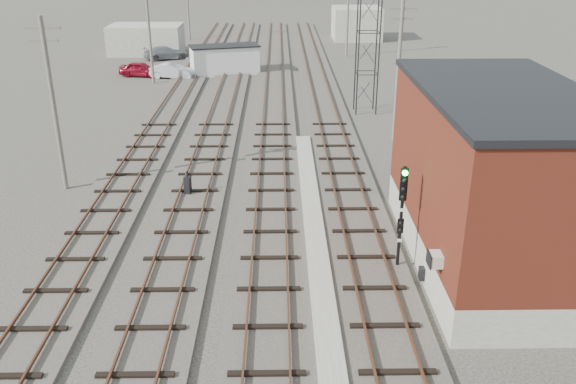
{
  "coord_description": "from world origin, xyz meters",
  "views": [
    {
      "loc": [
        -1.09,
        -10.31,
        12.57
      ],
      "look_at": [
        -0.7,
        14.13,
        2.2
      ],
      "focal_mm": 38.0,
      "sensor_mm": 36.0,
      "label": 1
    }
  ],
  "objects_px": {
    "site_trailer": "(225,60)",
    "car_silver": "(173,71)",
    "signal_mast": "(402,210)",
    "car_red": "(141,69)",
    "switch_stand": "(188,186)",
    "car_grey": "(166,53)"
  },
  "relations": [
    {
      "from": "switch_stand",
      "to": "car_grey",
      "type": "bearing_deg",
      "value": 118.18
    },
    {
      "from": "site_trailer",
      "to": "car_silver",
      "type": "relative_size",
      "value": 1.68
    },
    {
      "from": "site_trailer",
      "to": "car_silver",
      "type": "bearing_deg",
      "value": -174.82
    },
    {
      "from": "signal_mast",
      "to": "car_red",
      "type": "xyz_separation_m",
      "value": [
        -17.94,
        36.72,
        -1.98
      ]
    },
    {
      "from": "site_trailer",
      "to": "car_grey",
      "type": "distance_m",
      "value": 10.38
    },
    {
      "from": "signal_mast",
      "to": "car_red",
      "type": "bearing_deg",
      "value": 116.04
    },
    {
      "from": "signal_mast",
      "to": "car_silver",
      "type": "distance_m",
      "value": 38.86
    },
    {
      "from": "site_trailer",
      "to": "car_red",
      "type": "height_order",
      "value": "site_trailer"
    },
    {
      "from": "signal_mast",
      "to": "switch_stand",
      "type": "xyz_separation_m",
      "value": [
        -9.5,
        7.56,
        -2.04
      ]
    },
    {
      "from": "signal_mast",
      "to": "car_silver",
      "type": "xyz_separation_m",
      "value": [
        -14.75,
        35.9,
        -1.97
      ]
    },
    {
      "from": "switch_stand",
      "to": "site_trailer",
      "type": "height_order",
      "value": "site_trailer"
    },
    {
      "from": "car_grey",
      "to": "signal_mast",
      "type": "bearing_deg",
      "value": 177.8
    },
    {
      "from": "site_trailer",
      "to": "car_grey",
      "type": "height_order",
      "value": "site_trailer"
    },
    {
      "from": "switch_stand",
      "to": "signal_mast",
      "type": "bearing_deg",
      "value": -21.54
    },
    {
      "from": "switch_stand",
      "to": "car_grey",
      "type": "xyz_separation_m",
      "value": [
        -7.48,
        37.79,
        0.07
      ]
    },
    {
      "from": "site_trailer",
      "to": "switch_stand",
      "type": "bearing_deg",
      "value": -104.82
    },
    {
      "from": "car_silver",
      "to": "signal_mast",
      "type": "bearing_deg",
      "value": -143.66
    },
    {
      "from": "signal_mast",
      "to": "site_trailer",
      "type": "bearing_deg",
      "value": 104.81
    },
    {
      "from": "site_trailer",
      "to": "signal_mast",
      "type": "bearing_deg",
      "value": -90.91
    },
    {
      "from": "car_silver",
      "to": "car_grey",
      "type": "xyz_separation_m",
      "value": [
        -2.23,
        9.45,
        -0.01
      ]
    },
    {
      "from": "signal_mast",
      "to": "car_grey",
      "type": "height_order",
      "value": "signal_mast"
    },
    {
      "from": "signal_mast",
      "to": "site_trailer",
      "type": "xyz_separation_m",
      "value": [
        -9.97,
        37.72,
        -1.27
      ]
    }
  ]
}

